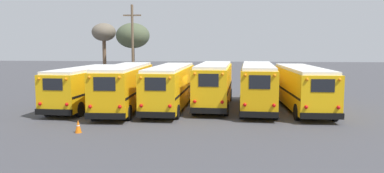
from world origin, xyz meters
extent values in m
plane|color=#424247|center=(0.00, 0.00, 0.00)|extent=(160.00, 160.00, 0.00)
cube|color=#EAAA0F|center=(-8.04, -0.05, 1.60)|extent=(2.77, 9.87, 2.49)
cube|color=white|center=(-8.04, -0.05, 2.94)|extent=(2.56, 9.47, 0.20)
cube|color=black|center=(-8.24, -4.97, 0.53)|extent=(2.43, 0.30, 0.36)
cube|color=black|center=(-8.24, -4.95, 2.28)|extent=(1.31, 0.08, 0.75)
sphere|color=red|center=(-9.13, -4.95, 1.04)|extent=(0.22, 0.22, 0.22)
sphere|color=orange|center=(-9.13, -4.95, 2.62)|extent=(0.18, 0.18, 0.18)
sphere|color=red|center=(-7.35, -5.02, 1.04)|extent=(0.22, 0.22, 0.22)
sphere|color=orange|center=(-7.35, -5.02, 2.62)|extent=(0.18, 0.18, 0.18)
cube|color=black|center=(-9.24, 0.00, 1.41)|extent=(0.41, 9.58, 0.14)
cube|color=black|center=(-6.85, -0.09, 1.41)|extent=(0.41, 9.58, 0.14)
cylinder|color=black|center=(-9.01, 3.58, 0.50)|extent=(0.32, 1.01, 1.00)
cylinder|color=black|center=(-6.79, 3.50, 0.50)|extent=(0.32, 1.01, 1.00)
cylinder|color=black|center=(-9.29, -3.59, 0.50)|extent=(0.32, 1.01, 1.00)
cylinder|color=black|center=(-7.08, -3.68, 0.50)|extent=(0.32, 1.01, 1.00)
cube|color=#E5A00C|center=(-4.83, -0.65, 1.70)|extent=(2.83, 10.62, 2.70)
cube|color=white|center=(-4.83, -0.65, 3.15)|extent=(2.62, 10.19, 0.20)
cube|color=black|center=(-4.60, -5.94, 0.53)|extent=(2.43, 0.31, 0.36)
cube|color=black|center=(-4.60, -5.92, 2.44)|extent=(1.31, 0.09, 0.81)
sphere|color=red|center=(-5.48, -5.99, 1.09)|extent=(0.22, 0.22, 0.22)
sphere|color=orange|center=(-5.48, -5.99, 2.83)|extent=(0.18, 0.18, 0.18)
sphere|color=red|center=(-3.70, -5.92, 1.09)|extent=(0.22, 0.22, 0.22)
sphere|color=orange|center=(-3.70, -5.92, 2.83)|extent=(0.18, 0.18, 0.18)
cube|color=black|center=(-6.03, -0.70, 1.50)|extent=(0.47, 10.31, 0.14)
cube|color=black|center=(-3.63, -0.59, 1.50)|extent=(0.47, 10.31, 0.14)
cylinder|color=black|center=(-6.11, 3.26, 0.50)|extent=(0.32, 1.00, 0.99)
cylinder|color=black|center=(-3.89, 3.36, 0.50)|extent=(0.32, 1.00, 0.99)
cylinder|color=black|center=(-5.76, -4.65, 0.50)|extent=(0.32, 1.00, 0.99)
cylinder|color=black|center=(-3.55, -4.56, 0.50)|extent=(0.32, 1.00, 0.99)
cube|color=#EAAA0F|center=(-1.61, 0.21, 1.65)|extent=(2.56, 10.75, 2.65)
cube|color=white|center=(-1.61, 0.21, 3.08)|extent=(2.37, 10.32, 0.20)
cube|color=black|center=(-1.71, -5.18, 0.51)|extent=(2.41, 0.25, 0.36)
cube|color=black|center=(-1.71, -5.15, 2.38)|extent=(1.30, 0.06, 0.80)
sphere|color=red|center=(-2.60, -5.17, 1.06)|extent=(0.22, 0.22, 0.22)
sphere|color=orange|center=(-2.60, -5.17, 2.76)|extent=(0.18, 0.18, 0.18)
sphere|color=red|center=(-0.83, -5.20, 1.06)|extent=(0.22, 0.22, 0.22)
sphere|color=orange|center=(-0.83, -5.20, 2.76)|extent=(0.18, 0.18, 0.18)
cube|color=black|center=(-2.80, 0.24, 1.46)|extent=(0.23, 10.49, 0.14)
cube|color=black|center=(-0.42, 0.19, 1.46)|extent=(0.23, 10.49, 0.14)
cylinder|color=black|center=(-2.63, 4.29, 0.47)|extent=(0.30, 0.95, 0.94)
cylinder|color=black|center=(-0.43, 4.24, 0.47)|extent=(0.30, 0.95, 0.94)
cylinder|color=black|center=(-2.79, -3.82, 0.47)|extent=(0.30, 0.95, 0.94)
cylinder|color=black|center=(-0.59, -3.86, 0.47)|extent=(0.30, 0.95, 0.94)
cube|color=#EAAA0F|center=(1.61, 0.99, 1.74)|extent=(2.73, 9.30, 2.75)
cube|color=white|center=(1.61, 0.99, 3.22)|extent=(2.53, 8.93, 0.20)
cube|color=black|center=(1.41, -3.65, 0.54)|extent=(2.40, 0.30, 0.36)
cube|color=black|center=(1.41, -3.62, 2.50)|extent=(1.29, 0.08, 0.83)
sphere|color=red|center=(0.53, -3.62, 1.12)|extent=(0.22, 0.22, 0.22)
sphere|color=orange|center=(0.53, -3.62, 2.90)|extent=(0.18, 0.18, 0.18)
sphere|color=red|center=(2.29, -3.69, 1.12)|extent=(0.22, 0.22, 0.22)
sphere|color=orange|center=(2.29, -3.69, 2.90)|extent=(0.18, 0.18, 0.18)
cube|color=black|center=(0.43, 1.04, 1.53)|extent=(0.40, 9.02, 0.14)
cube|color=black|center=(2.79, 0.94, 1.53)|extent=(0.40, 9.02, 0.14)
cylinder|color=black|center=(0.66, 4.34, 0.52)|extent=(0.32, 1.05, 1.04)
cylinder|color=black|center=(2.84, 4.25, 0.52)|extent=(0.32, 1.05, 1.04)
cylinder|color=black|center=(0.38, -2.26, 0.52)|extent=(0.32, 1.05, 1.04)
cylinder|color=black|center=(2.56, -2.35, 0.52)|extent=(0.32, 1.05, 1.04)
cube|color=#E5A00C|center=(4.83, 0.50, 1.74)|extent=(2.87, 10.24, 2.79)
cube|color=white|center=(4.83, 0.50, 3.23)|extent=(2.66, 9.83, 0.20)
cube|color=black|center=(4.54, -4.59, 0.52)|extent=(2.36, 0.33, 0.36)
cube|color=black|center=(4.54, -4.57, 2.50)|extent=(1.27, 0.10, 0.84)
sphere|color=red|center=(3.68, -4.56, 1.11)|extent=(0.22, 0.22, 0.22)
sphere|color=orange|center=(3.68, -4.56, 2.91)|extent=(0.18, 0.18, 0.18)
sphere|color=red|center=(5.40, -4.65, 1.11)|extent=(0.22, 0.22, 0.22)
sphere|color=orange|center=(5.40, -4.65, 2.91)|extent=(0.18, 0.18, 0.18)
cube|color=black|center=(3.66, 0.57, 1.53)|extent=(0.58, 9.91, 0.14)
cube|color=black|center=(5.99, 0.44, 1.53)|extent=(0.58, 9.91, 0.14)
cylinder|color=black|center=(3.97, 4.32, 0.49)|extent=(0.33, 0.99, 0.98)
cylinder|color=black|center=(6.11, 4.20, 0.49)|extent=(0.33, 0.99, 0.98)
cylinder|color=black|center=(3.54, -3.20, 0.49)|extent=(0.33, 0.99, 0.98)
cylinder|color=black|center=(5.69, -3.32, 0.49)|extent=(0.33, 0.99, 0.98)
cube|color=#EAAA0F|center=(8.04, 0.54, 1.65)|extent=(2.76, 10.77, 2.56)
cube|color=white|center=(8.04, 0.54, 3.03)|extent=(2.55, 10.34, 0.20)
cube|color=black|center=(8.18, -4.86, 0.55)|extent=(2.54, 0.26, 0.36)
cube|color=black|center=(8.18, -4.83, 2.35)|extent=(1.37, 0.06, 0.77)
sphere|color=red|center=(7.25, -4.89, 1.07)|extent=(0.22, 0.22, 0.22)
sphere|color=orange|center=(7.25, -4.89, 2.71)|extent=(0.18, 0.18, 0.18)
sphere|color=red|center=(9.11, -4.84, 1.07)|extent=(0.22, 0.22, 0.22)
sphere|color=orange|center=(9.11, -4.84, 2.71)|extent=(0.18, 0.18, 0.18)
cube|color=black|center=(6.79, 0.51, 1.46)|extent=(0.29, 10.49, 0.14)
cube|color=black|center=(9.30, 0.57, 1.46)|extent=(0.29, 10.49, 0.14)
cylinder|color=black|center=(6.78, 4.56, 0.53)|extent=(0.31, 1.06, 1.06)
cylinder|color=black|center=(9.10, 4.62, 0.53)|extent=(0.31, 1.06, 1.06)
cylinder|color=black|center=(6.99, -3.55, 0.53)|extent=(0.31, 1.06, 1.06)
cylinder|color=black|center=(9.31, -3.49, 0.53)|extent=(0.31, 1.06, 1.06)
cylinder|color=brown|center=(-6.78, 9.41, 4.33)|extent=(0.25, 0.25, 8.67)
cube|color=brown|center=(-6.78, 9.41, 7.63)|extent=(1.80, 0.14, 0.14)
cylinder|color=brown|center=(-7.94, 14.12, 2.37)|extent=(0.31, 0.31, 4.73)
ellipsoid|color=#4C563D|center=(-7.94, 14.12, 5.76)|extent=(3.74, 3.74, 2.81)
cylinder|color=brown|center=(-11.46, 14.71, 2.72)|extent=(0.41, 0.41, 5.43)
ellipsoid|color=#6B6051|center=(-11.46, 14.71, 6.18)|extent=(2.71, 2.71, 2.04)
cone|color=orange|center=(-5.40, -8.05, 0.36)|extent=(0.36, 0.36, 0.72)
cylinder|color=white|center=(-5.40, -8.05, 0.39)|extent=(0.17, 0.17, 0.07)
camera|label=1|loc=(2.57, -27.19, 4.72)|focal=35.00mm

